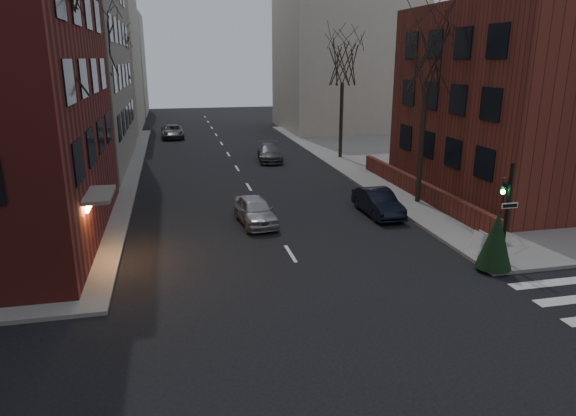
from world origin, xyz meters
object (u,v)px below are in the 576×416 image
at_px(evergreen_shrub, 496,240).
at_px(streetlamp_near, 105,129).
at_px(sandwich_board, 480,243).
at_px(streetlamp_far, 130,101).
at_px(tree_left_b, 94,42).
at_px(tree_right_a, 428,57).
at_px(parked_sedan, 378,202).
at_px(traffic_signal, 505,219).
at_px(car_lane_gray, 270,153).
at_px(car_lane_far, 172,132).
at_px(tree_left_a, 53,45).
at_px(tree_left_c, 117,57).
at_px(car_lane_silver, 255,210).
at_px(tree_right_b, 343,63).

bearing_deg(evergreen_shrub, streetlamp_near, 138.95).
bearing_deg(sandwich_board, streetlamp_far, 114.01).
relative_size(tree_left_b, tree_right_a, 1.11).
distance_m(tree_left_b, evergreen_shrub, 24.97).
bearing_deg(parked_sedan, traffic_signal, -75.22).
bearing_deg(car_lane_gray, car_lane_far, 124.45).
xyz_separation_m(car_lane_gray, sandwich_board, (4.62, -22.47, -0.03)).
distance_m(streetlamp_far, evergreen_shrub, 37.03).
distance_m(tree_left_a, tree_left_c, 26.00).
relative_size(tree_left_c, parked_sedan, 2.35).
xyz_separation_m(tree_left_b, car_lane_silver, (8.00, -9.58, -8.23)).
xyz_separation_m(traffic_signal, parked_sedan, (-2.18, 7.47, -1.23)).
bearing_deg(tree_left_b, parked_sedan, -33.22).
bearing_deg(sandwich_board, tree_left_a, 163.74).
xyz_separation_m(tree_left_a, car_lane_far, (4.21, 32.60, -7.80)).
xyz_separation_m(streetlamp_far, car_lane_far, (3.61, 4.60, -3.57)).
xyz_separation_m(traffic_signal, streetlamp_far, (-16.14, 33.01, 2.33)).
bearing_deg(parked_sedan, streetlamp_near, 156.89).
relative_size(car_lane_gray, car_lane_far, 0.95).
distance_m(streetlamp_far, car_lane_far, 6.85).
height_order(tree_right_b, car_lane_far, tree_right_b).
height_order(tree_left_a, tree_right_b, tree_left_a).
xyz_separation_m(streetlamp_near, parked_sedan, (13.96, -5.53, -3.56)).
bearing_deg(tree_left_b, streetlamp_far, 87.85).
height_order(traffic_signal, parked_sedan, traffic_signal).
distance_m(car_lane_far, evergreen_shrub, 39.92).
distance_m(tree_left_a, parked_sedan, 16.69).
relative_size(tree_right_b, car_lane_silver, 2.29).
relative_size(sandwich_board, evergreen_shrub, 0.43).
relative_size(car_lane_gray, sandwich_board, 4.69).
bearing_deg(tree_left_b, tree_right_b, 18.82).
bearing_deg(streetlamp_near, tree_left_a, -94.29).
xyz_separation_m(parked_sedan, sandwich_board, (1.83, -6.58, -0.04)).
xyz_separation_m(tree_left_c, evergreen_shrub, (16.10, -31.50, -6.75)).
distance_m(tree_left_a, car_lane_silver, 11.42).
relative_size(tree_right_a, parked_sedan, 2.35).
height_order(streetlamp_far, evergreen_shrub, streetlamp_far).
relative_size(tree_left_c, car_lane_far, 2.01).
relative_size(tree_left_a, tree_left_c, 1.06).
bearing_deg(tree_left_a, tree_left_c, 90.00).
height_order(streetlamp_near, car_lane_silver, streetlamp_near).
xyz_separation_m(streetlamp_near, car_lane_gray, (11.16, 10.36, -3.57)).
height_order(streetlamp_far, car_lane_far, streetlamp_far).
distance_m(tree_left_a, streetlamp_far, 28.32).
bearing_deg(tree_right_b, tree_left_c, 155.56).
xyz_separation_m(traffic_signal, tree_left_a, (-16.74, 5.01, 6.56)).
xyz_separation_m(tree_right_b, sandwich_board, (-1.21, -22.11, -6.95)).
bearing_deg(tree_right_a, sandwich_board, -98.50).
xyz_separation_m(tree_right_b, car_lane_silver, (-9.60, -15.58, -6.90)).
xyz_separation_m(traffic_signal, car_lane_far, (-12.53, 37.60, -1.24)).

